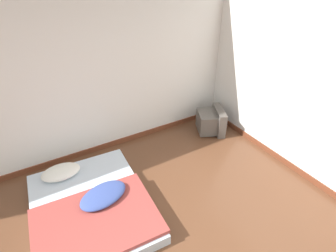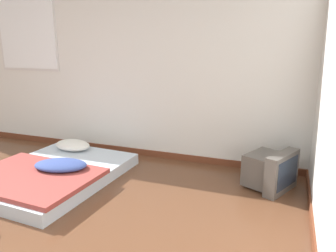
# 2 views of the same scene
# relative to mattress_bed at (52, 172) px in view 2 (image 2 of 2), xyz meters

# --- Properties ---
(wall_back) EXTENTS (7.86, 0.08, 2.60)m
(wall_back) POSITION_rel_mattress_bed_xyz_m (0.13, 1.23, 1.19)
(wall_back) COLOR silver
(wall_back) RESTS_ON ground_plane
(mattress_bed) EXTENTS (1.47, 1.84, 0.29)m
(mattress_bed) POSITION_rel_mattress_bed_xyz_m (0.00, 0.00, 0.00)
(mattress_bed) COLOR silver
(mattress_bed) RESTS_ON ground_plane
(crt_tv) EXTENTS (0.61, 0.64, 0.45)m
(crt_tv) POSITION_rel_mattress_bed_xyz_m (2.46, 0.69, 0.11)
(crt_tv) COLOR #56514C
(crt_tv) RESTS_ON ground_plane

